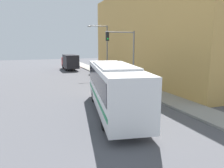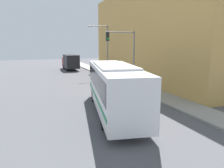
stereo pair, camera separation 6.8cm
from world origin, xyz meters
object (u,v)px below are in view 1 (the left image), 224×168
Objects in this scene: delivery_truck at (70,62)px; pedestrian_near_corner at (135,78)px; fire_hydrant at (157,92)px; street_lamp at (104,46)px; city_bus at (114,85)px; parking_meter at (142,82)px; traffic_light_pole at (125,49)px.

delivery_truck is 19.80m from pedestrian_near_corner.
fire_hydrant is 14.37m from street_lamp.
city_bus is 1.51× the size of street_lamp.
traffic_light_pole is at bearing 111.89° from parking_meter.
city_bus is 26.99m from delivery_truck.
pedestrian_near_corner is (0.34, 4.97, 0.49)m from fire_hydrant.
traffic_light_pole is 8.82m from street_lamp.
delivery_truck is 11.44m from street_lamp.
city_bus is 7.42m from parking_meter.
traffic_light_pole is at bearing 176.81° from pedestrian_near_corner.
street_lamp is at bearing 85.22° from traffic_light_pole.
street_lamp is (0.74, 8.79, 0.27)m from traffic_light_pole.
parking_meter is 2.20m from pedestrian_near_corner.
pedestrian_near_corner is (5.42, 7.48, -0.93)m from city_bus.
parking_meter reaches higher than fire_hydrant.
city_bus is 8.92m from traffic_light_pole.
street_lamp reaches higher than city_bus.
fire_hydrant is 2.83m from parking_meter.
traffic_light_pole reaches higher than parking_meter.
city_bus is at bearing -133.69° from parking_meter.
parking_meter is (0.90, -2.24, -3.22)m from traffic_light_pole.
traffic_light_pole reaches higher than city_bus.
street_lamp reaches higher than traffic_light_pole.
city_bus is 9.29m from pedestrian_near_corner.
delivery_truck is 21.88m from parking_meter.
parking_meter is (5.08, 5.31, -0.99)m from city_bus.
fire_hydrant is at bearing 37.02° from city_bus.
fire_hydrant is at bearing -82.19° from delivery_truck.
traffic_light_pole is 0.83× the size of street_lamp.
fire_hydrant is 0.11× the size of street_lamp.
delivery_truck reaches higher than fire_hydrant.
pedestrian_near_corner is (1.24, -0.07, -3.16)m from traffic_light_pole.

